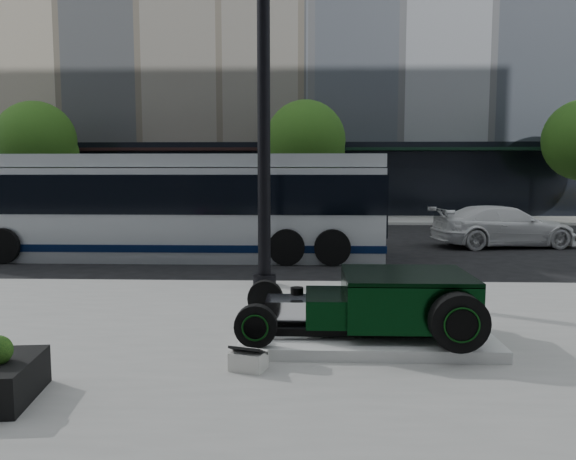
{
  "coord_description": "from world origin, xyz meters",
  "views": [
    {
      "loc": [
        1.15,
        -13.87,
        2.47
      ],
      "look_at": [
        0.71,
        -1.81,
        1.2
      ],
      "focal_mm": 35.0,
      "sensor_mm": 36.0,
      "label": 1
    }
  ],
  "objects_px": {
    "hot_rod": "(390,300)",
    "transit_bus": "(170,206)",
    "lamppost": "(264,87)",
    "white_sedan": "(504,226)"
  },
  "relations": [
    {
      "from": "hot_rod",
      "to": "transit_bus",
      "type": "bearing_deg",
      "value": 121.6
    },
    {
      "from": "hot_rod",
      "to": "transit_bus",
      "type": "relative_size",
      "value": 0.27
    },
    {
      "from": "lamppost",
      "to": "white_sedan",
      "type": "xyz_separation_m",
      "value": [
        7.31,
        7.09,
        -3.48
      ]
    },
    {
      "from": "transit_bus",
      "to": "hot_rod",
      "type": "bearing_deg",
      "value": -58.4
    },
    {
      "from": "hot_rod",
      "to": "transit_bus",
      "type": "distance_m",
      "value": 9.73
    },
    {
      "from": "transit_bus",
      "to": "lamppost",
      "type": "bearing_deg",
      "value": -55.57
    },
    {
      "from": "lamppost",
      "to": "hot_rod",
      "type": "bearing_deg",
      "value": -61.93
    },
    {
      "from": "white_sedan",
      "to": "hot_rod",
      "type": "bearing_deg",
      "value": 145.97
    },
    {
      "from": "hot_rod",
      "to": "transit_bus",
      "type": "height_order",
      "value": "transit_bus"
    },
    {
      "from": "transit_bus",
      "to": "white_sedan",
      "type": "height_order",
      "value": "transit_bus"
    }
  ]
}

